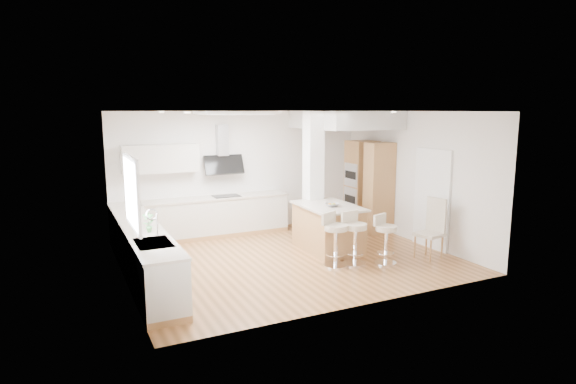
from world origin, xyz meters
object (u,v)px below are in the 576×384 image
dining_chair (433,226)px  bar_stool_a (335,236)px  peninsula (328,227)px  bar_stool_b (354,235)px  bar_stool_c (385,236)px

dining_chair → bar_stool_a: bearing=157.2°
peninsula → bar_stool_b: size_ratio=1.59×
bar_stool_b → bar_stool_a: bearing=162.2°
bar_stool_b → bar_stool_c: size_ratio=1.07×
bar_stool_b → peninsula: bearing=79.3°
bar_stool_a → peninsula: bearing=42.7°
peninsula → bar_stool_b: 1.00m
dining_chair → bar_stool_c: bearing=162.8°
bar_stool_a → bar_stool_b: (0.39, -0.06, -0.01)m
bar_stool_c → dining_chair: 1.06m
bar_stool_a → dining_chair: (1.97, -0.37, 0.06)m
peninsula → bar_stool_c: 1.32m
bar_stool_a → dining_chair: size_ratio=0.85×
bar_stool_c → dining_chair: dining_chair is taller
bar_stool_c → bar_stool_a: bearing=143.6°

